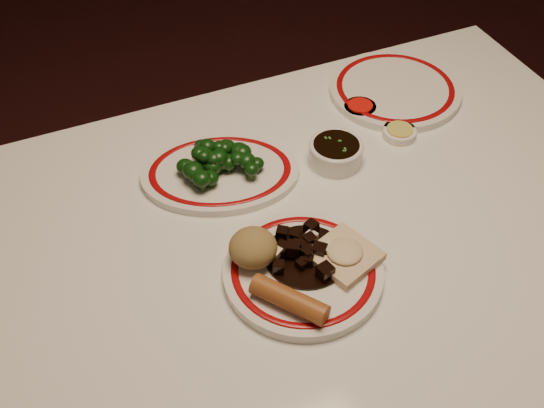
{
  "coord_description": "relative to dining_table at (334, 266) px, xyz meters",
  "views": [
    {
      "loc": [
        -0.41,
        -0.66,
        1.58
      ],
      "look_at": [
        -0.09,
        0.06,
        0.8
      ],
      "focal_mm": 45.0,
      "sensor_mm": 36.0,
      "label": 1
    }
  ],
  "objects": [
    {
      "name": "fried_wonton",
      "position": [
        -0.03,
        -0.07,
        0.12
      ],
      "size": [
        0.12,
        0.12,
        0.03
      ],
      "color": "beige",
      "rests_on": "main_plate"
    },
    {
      "name": "mustard_dish",
      "position": [
        0.22,
        0.17,
        0.1
      ],
      "size": [
        0.06,
        0.06,
        0.02
      ],
      "color": "white",
      "rests_on": "dining_table"
    },
    {
      "name": "soy_bowl",
      "position": [
        0.08,
        0.16,
        0.11
      ],
      "size": [
        0.1,
        0.1,
        0.04
      ],
      "color": "white",
      "rests_on": "dining_table"
    },
    {
      "name": "broccoli_pile",
      "position": [
        -0.14,
        0.2,
        0.13
      ],
      "size": [
        0.15,
        0.12,
        0.05
      ],
      "color": "#23471C",
      "rests_on": "broccoli_plate"
    },
    {
      "name": "spring_roll",
      "position": [
        -0.14,
        -0.12,
        0.13
      ],
      "size": [
        0.1,
        0.12,
        0.03
      ],
      "primitive_type": "cylinder",
      "rotation": [
        1.57,
        0.0,
        0.63
      ],
      "color": "#985525",
      "rests_on": "main_plate"
    },
    {
      "name": "sweet_sour_dish",
      "position": [
        0.19,
        0.27,
        0.1
      ],
      "size": [
        0.06,
        0.06,
        0.02
      ],
      "color": "white",
      "rests_on": "dining_table"
    },
    {
      "name": "dining_table",
      "position": [
        0.0,
        0.0,
        0.0
      ],
      "size": [
        1.2,
        0.9,
        0.75
      ],
      "color": "white",
      "rests_on": "ground"
    },
    {
      "name": "broccoli_plate",
      "position": [
        -0.13,
        0.2,
        0.1
      ],
      "size": [
        0.33,
        0.31,
        0.02
      ],
      "color": "white",
      "rests_on": "dining_table"
    },
    {
      "name": "main_plate",
      "position": [
        -0.09,
        -0.06,
        0.1
      ],
      "size": [
        0.27,
        0.27,
        0.02
      ],
      "color": "white",
      "rests_on": "dining_table"
    },
    {
      "name": "far_plate",
      "position": [
        0.29,
        0.3,
        0.1
      ],
      "size": [
        0.3,
        0.3,
        0.02
      ],
      "color": "white",
      "rests_on": "dining_table"
    },
    {
      "name": "rice_mound",
      "position": [
        -0.16,
        -0.02,
        0.14
      ],
      "size": [
        0.08,
        0.08,
        0.05
      ],
      "primitive_type": "ellipsoid",
      "color": "olive",
      "rests_on": "main_plate"
    },
    {
      "name": "stirfry_heap",
      "position": [
        -0.08,
        -0.04,
        0.12
      ],
      "size": [
        0.13,
        0.13,
        0.03
      ],
      "color": "black",
      "rests_on": "main_plate"
    }
  ]
}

